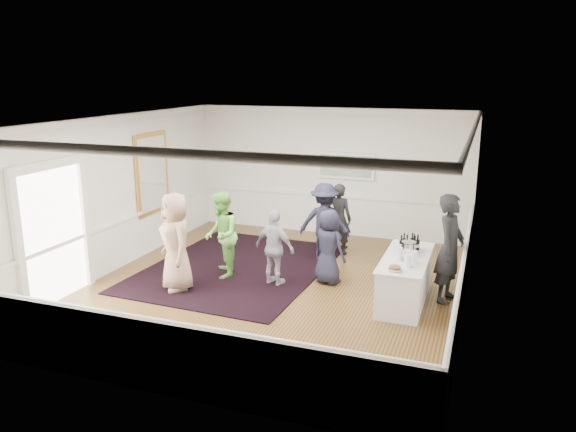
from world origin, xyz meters
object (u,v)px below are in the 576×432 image
(bartender, at_px, (450,248))
(guest_dark_b, at_px, (339,219))
(nut_bowl, at_px, (395,269))
(serving_table, at_px, (405,279))
(guest_navy, at_px, (329,247))
(guest_dark_a, at_px, (324,222))
(ice_bucket, at_px, (408,249))
(guest_green, at_px, (221,235))
(guest_tan, at_px, (176,242))
(guest_lilac, at_px, (275,248))

(bartender, xyz_separation_m, guest_dark_b, (-2.56, 1.99, -0.17))
(guest_dark_b, relative_size, nut_bowl, 6.95)
(serving_table, bearing_deg, guest_navy, 164.24)
(guest_dark_a, height_order, guest_navy, guest_dark_a)
(guest_dark_b, bearing_deg, ice_bucket, 136.11)
(serving_table, bearing_deg, guest_dark_b, 128.83)
(serving_table, distance_m, guest_navy, 1.65)
(guest_dark_b, relative_size, ice_bucket, 6.28)
(bartender, height_order, guest_green, bartender)
(guest_tan, relative_size, guest_dark_b, 1.15)
(bartender, xyz_separation_m, guest_green, (-4.40, -0.24, -0.11))
(bartender, distance_m, guest_dark_a, 3.11)
(guest_dark_a, distance_m, ice_bucket, 2.61)
(guest_lilac, relative_size, guest_dark_a, 0.86)
(serving_table, bearing_deg, guest_dark_a, 138.99)
(guest_lilac, xyz_separation_m, nut_bowl, (2.43, -0.78, 0.13))
(guest_green, distance_m, guest_navy, 2.16)
(guest_navy, bearing_deg, guest_lilac, 50.40)
(guest_dark_b, bearing_deg, guest_tan, 58.99)
(guest_tan, height_order, guest_dark_b, guest_tan)
(guest_dark_a, bearing_deg, guest_green, 41.51)
(guest_tan, relative_size, nut_bowl, 8.00)
(serving_table, height_order, guest_navy, guest_navy)
(guest_dark_a, bearing_deg, guest_tan, 46.56)
(nut_bowl, bearing_deg, guest_dark_a, 127.38)
(guest_dark_b, bearing_deg, guest_lilac, 79.32)
(serving_table, xyz_separation_m, guest_green, (-3.68, 0.06, 0.45))
(guest_tan, bearing_deg, guest_green, 103.92)
(guest_dark_b, distance_m, guest_navy, 1.88)
(guest_green, xyz_separation_m, guest_dark_b, (1.84, 2.23, -0.06))
(guest_navy, bearing_deg, nut_bowl, 165.12)
(guest_lilac, bearing_deg, guest_dark_b, -91.14)
(guest_dark_b, xyz_separation_m, ice_bucket, (1.86, -2.15, 0.14))
(ice_bucket, distance_m, nut_bowl, 0.94)
(guest_tan, relative_size, guest_dark_a, 1.09)
(bartender, xyz_separation_m, guest_tan, (-4.88, -1.17, -0.05))
(guest_dark_a, bearing_deg, serving_table, 134.62)
(guest_dark_a, relative_size, ice_bucket, 6.61)
(guest_tan, distance_m, guest_dark_b, 3.92)
(bartender, bearing_deg, guest_tan, 117.03)
(bartender, height_order, guest_navy, bartender)
(guest_navy, relative_size, nut_bowl, 6.28)
(serving_table, bearing_deg, guest_tan, -168.20)
(guest_tan, bearing_deg, ice_bucket, 55.12)
(bartender, bearing_deg, guest_navy, 100.10)
(bartender, xyz_separation_m, guest_lilac, (-3.22, -0.32, -0.24))
(guest_tan, height_order, guest_navy, guest_tan)
(guest_green, xyz_separation_m, guest_dark_a, (1.65, 1.70, -0.01))
(ice_bucket, bearing_deg, guest_dark_a, 141.53)
(serving_table, distance_m, guest_dark_b, 2.97)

